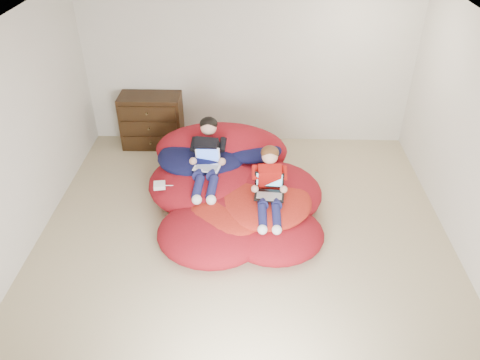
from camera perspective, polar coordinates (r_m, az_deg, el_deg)
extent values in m
cube|color=tan|center=(5.83, 0.44, -7.98)|extent=(5.10, 5.10, 0.25)
cube|color=beige|center=(7.28, 0.98, 13.80)|extent=(5.10, 0.02, 2.50)
cube|color=beige|center=(3.12, -0.66, -20.30)|extent=(5.10, 0.02, 2.50)
cube|color=beige|center=(5.64, -25.97, 3.78)|extent=(0.02, 5.10, 2.50)
cube|color=white|center=(4.50, 0.59, 17.72)|extent=(5.10, 5.10, 0.02)
cube|color=black|center=(7.55, -10.67, 7.13)|extent=(0.95, 0.48, 0.85)
cube|color=black|center=(7.46, -10.81, 4.52)|extent=(0.85, 0.03, 0.20)
cylinder|color=#4C3F26|center=(7.44, -10.84, 4.45)|extent=(0.03, 0.06, 0.03)
cube|color=black|center=(7.34, -11.02, 6.25)|extent=(0.85, 0.03, 0.20)
cylinder|color=#4C3F26|center=(7.32, -11.05, 6.18)|extent=(0.03, 0.06, 0.03)
cube|color=black|center=(7.23, -11.24, 8.03)|extent=(0.85, 0.03, 0.20)
cylinder|color=#4C3F26|center=(7.21, -11.27, 7.96)|extent=(0.03, 0.06, 0.03)
ellipsoid|color=maroon|center=(6.30, -3.75, -0.38)|extent=(1.63, 1.46, 0.59)
ellipsoid|color=maroon|center=(6.16, 3.48, -1.48)|extent=(1.40, 1.36, 0.51)
ellipsoid|color=maroon|center=(5.82, 0.44, -4.10)|extent=(1.42, 1.14, 0.46)
ellipsoid|color=maroon|center=(5.61, -3.36, -6.39)|extent=(1.33, 1.22, 0.44)
ellipsoid|color=maroon|center=(5.62, 4.20, -6.53)|extent=(1.19, 1.08, 0.39)
ellipsoid|color=maroon|center=(6.65, -2.28, 3.52)|extent=(1.87, 0.83, 0.83)
ellipsoid|color=#10123B|center=(6.37, -4.74, 2.79)|extent=(1.19, 0.98, 0.30)
ellipsoid|color=#10123B|center=(6.44, 1.05, 3.69)|extent=(0.92, 0.64, 0.22)
ellipsoid|color=red|center=(5.76, 3.01, -2.59)|extent=(1.16, 1.16, 0.21)
ellipsoid|color=red|center=(5.63, -1.32, -4.06)|extent=(0.98, 0.88, 0.18)
ellipsoid|color=beige|center=(6.59, -5.35, 5.29)|extent=(0.44, 0.28, 0.28)
cube|color=black|center=(6.15, -3.85, 3.65)|extent=(0.35, 0.40, 0.46)
sphere|color=tan|center=(6.12, -3.85, 6.43)|extent=(0.21, 0.21, 0.21)
ellipsoid|color=black|center=(6.13, -3.85, 6.85)|extent=(0.24, 0.22, 0.18)
cylinder|color=#161845|center=(6.01, -4.85, 0.99)|extent=(0.18, 0.36, 0.19)
cylinder|color=#161845|center=(5.78, -5.14, -0.91)|extent=(0.16, 0.34, 0.22)
sphere|color=white|center=(5.67, -5.29, -2.40)|extent=(0.12, 0.12, 0.12)
cylinder|color=#161845|center=(5.99, -3.20, 0.96)|extent=(0.18, 0.36, 0.19)
cylinder|color=#161845|center=(5.76, -3.42, -0.94)|extent=(0.16, 0.34, 0.22)
sphere|color=white|center=(5.65, -3.54, -2.44)|extent=(0.12, 0.12, 0.12)
cube|color=#B2140F|center=(5.69, 3.58, 0.20)|extent=(0.29, 0.29, 0.44)
sphere|color=tan|center=(5.60, 3.66, 2.92)|extent=(0.20, 0.20, 0.20)
ellipsoid|color=#4E2B14|center=(5.61, 3.67, 3.35)|extent=(0.22, 0.21, 0.17)
cylinder|color=#161845|center=(5.60, 2.74, -2.48)|extent=(0.14, 0.32, 0.18)
cylinder|color=#161845|center=(5.39, 2.76, -4.50)|extent=(0.12, 0.31, 0.20)
sphere|color=white|center=(5.30, 2.76, -6.05)|extent=(0.12, 0.12, 0.12)
cylinder|color=#161845|center=(5.61, 4.39, -2.50)|extent=(0.14, 0.32, 0.18)
cylinder|color=#161845|center=(5.40, 4.47, -4.52)|extent=(0.12, 0.31, 0.20)
sphere|color=white|center=(5.31, 4.51, -6.08)|extent=(0.12, 0.12, 0.12)
cube|color=white|center=(5.98, -4.04, 1.57)|extent=(0.37, 0.29, 0.01)
cube|color=gray|center=(5.96, -4.05, 1.59)|extent=(0.30, 0.18, 0.00)
cube|color=white|center=(6.02, -3.98, 3.20)|extent=(0.33, 0.10, 0.23)
cube|color=blue|center=(6.01, -3.98, 3.17)|extent=(0.29, 0.08, 0.19)
cube|color=black|center=(5.58, 3.58, -1.91)|extent=(0.37, 0.27, 0.01)
cube|color=gray|center=(5.56, 3.59, -1.91)|extent=(0.31, 0.16, 0.00)
cube|color=black|center=(5.62, 3.60, 0.02)|extent=(0.36, 0.09, 0.24)
cube|color=#52A3C1|center=(5.62, 3.60, -0.01)|extent=(0.31, 0.07, 0.20)
cube|color=white|center=(5.98, -9.78, -0.65)|extent=(0.16, 0.16, 0.05)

